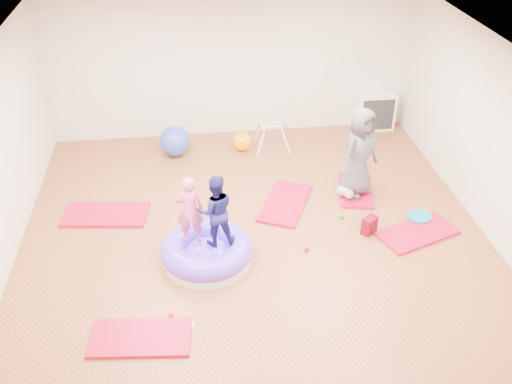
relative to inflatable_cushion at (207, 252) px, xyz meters
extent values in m
cube|color=#9A5732|center=(0.75, 0.03, -0.16)|extent=(7.00, 8.00, 0.01)
cube|color=silver|center=(0.75, 0.03, 2.64)|extent=(7.00, 8.00, 0.01)
cube|color=beige|center=(0.75, 4.03, 1.24)|extent=(7.00, 0.01, 2.80)
cube|color=beige|center=(4.25, 0.03, 1.24)|extent=(0.01, 8.00, 2.80)
cube|color=#B3162E|center=(-0.89, -1.39, -0.14)|extent=(1.27, 0.73, 0.05)
cube|color=#B3162E|center=(-1.55, 1.31, -0.13)|extent=(1.39, 0.83, 0.05)
cube|color=#B3162E|center=(1.36, 1.27, -0.13)|extent=(1.11, 1.42, 0.05)
cube|color=#B3162E|center=(3.22, 0.21, -0.14)|extent=(1.34, 0.98, 0.05)
cube|color=#B3162E|center=(2.62, 1.51, -0.14)|extent=(0.76, 1.17, 0.05)
cylinder|color=silver|center=(0.00, 0.00, -0.09)|extent=(1.27, 1.27, 0.14)
torus|color=#663AEF|center=(0.00, 0.00, 0.04)|extent=(1.31, 1.31, 0.35)
ellipsoid|color=#663AEF|center=(0.00, 0.00, -0.04)|extent=(0.70, 0.70, 0.31)
imported|color=#DB547A|center=(-0.20, 0.08, 0.74)|extent=(0.39, 0.26, 1.04)
imported|color=#171755|center=(0.15, -0.02, 0.75)|extent=(0.55, 0.44, 1.07)
imported|color=#4D4D52|center=(2.59, 1.45, 0.64)|extent=(0.88, 0.81, 1.52)
ellipsoid|color=#8FB5DF|center=(2.40, 1.35, -0.02)|extent=(0.34, 0.22, 0.19)
sphere|color=tan|center=(2.40, 1.20, 0.00)|extent=(0.16, 0.16, 0.16)
sphere|color=#2A9227|center=(2.18, 0.77, -0.12)|extent=(0.08, 0.08, 0.08)
sphere|color=#2F46AE|center=(1.77, 1.65, -0.12)|extent=(0.08, 0.08, 0.08)
sphere|color=red|center=(1.63, 1.25, -0.12)|extent=(0.08, 0.08, 0.08)
sphere|color=red|center=(-0.52, -1.08, -0.12)|extent=(0.08, 0.08, 0.08)
sphere|color=#2F46AE|center=(0.30, 0.31, -0.12)|extent=(0.08, 0.08, 0.08)
sphere|color=red|center=(1.46, 0.03, -0.12)|extent=(0.08, 0.08, 0.08)
sphere|color=#2F46AE|center=(-0.41, 3.20, 0.13)|extent=(0.58, 0.58, 0.58)
sphere|color=#FF9900|center=(0.86, 3.23, 0.03)|extent=(0.37, 0.37, 0.37)
cylinder|color=white|center=(1.18, 2.95, 0.11)|extent=(0.19, 0.20, 0.51)
cylinder|color=white|center=(1.18, 3.39, 0.11)|extent=(0.19, 0.20, 0.51)
cylinder|color=white|center=(1.65, 2.95, 0.11)|extent=(0.19, 0.20, 0.51)
cylinder|color=white|center=(1.65, 3.39, 0.11)|extent=(0.19, 0.20, 0.51)
cylinder|color=white|center=(1.42, 3.17, 0.33)|extent=(0.49, 0.03, 0.03)
sphere|color=red|center=(1.17, 3.17, 0.33)|extent=(0.06, 0.06, 0.06)
sphere|color=#2F46AE|center=(1.66, 3.17, 0.33)|extent=(0.06, 0.06, 0.06)
cube|color=white|center=(3.64, 3.83, 0.22)|extent=(0.75, 0.37, 0.75)
cube|color=#272727|center=(3.64, 3.65, 0.22)|extent=(0.65, 0.02, 0.65)
cube|color=white|center=(3.64, 3.77, 0.22)|extent=(0.02, 0.26, 0.66)
cube|color=white|center=(3.64, 3.77, 0.22)|extent=(0.66, 0.26, 0.02)
cylinder|color=teal|center=(3.39, 0.58, -0.12)|extent=(0.37, 0.37, 0.08)
cube|color=#B0032A|center=(2.49, 0.35, -0.02)|extent=(0.28, 0.27, 0.28)
cylinder|color=#FEEA06|center=(-0.34, -1.26, -0.14)|extent=(0.22, 0.22, 0.03)
camera|label=1|loc=(-0.12, -6.38, 5.10)|focal=40.00mm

